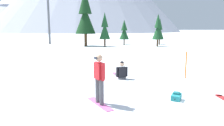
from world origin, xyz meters
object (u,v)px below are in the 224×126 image
(snowboarder_foreground, at_px, (99,78))
(pine_tree_leaning, at_px, (124,31))
(backpack_teal, at_px, (176,97))
(snowboarder_midground, at_px, (121,72))
(trail_marker_pole, at_px, (186,65))
(pine_tree_broad, at_px, (160,30))
(ski_lift_tower, at_px, (48,12))
(pine_tree_tall, at_px, (85,15))
(pine_tree_twin, at_px, (158,29))
(pine_tree_short, at_px, (105,28))

(snowboarder_foreground, bearing_deg, pine_tree_leaning, 82.55)
(backpack_teal, bearing_deg, snowboarder_midground, 116.35)
(snowboarder_foreground, relative_size, snowboarder_midground, 0.97)
(backpack_teal, distance_m, trail_marker_pole, 3.82)
(snowboarder_midground, xyz_separation_m, pine_tree_leaning, (2.51, 23.58, 1.89))
(pine_tree_broad, xyz_separation_m, pine_tree_leaning, (-5.88, -0.13, -0.12))
(snowboarder_midground, bearing_deg, trail_marker_pole, -3.03)
(pine_tree_broad, xyz_separation_m, ski_lift_tower, (-18.43, 1.74, 3.07))
(pine_tree_leaning, xyz_separation_m, pine_tree_tall, (-6.09, -2.32, 2.38))
(snowboarder_foreground, height_order, pine_tree_leaning, pine_tree_leaning)
(pine_tree_broad, height_order, pine_tree_twin, pine_tree_twin)
(pine_tree_broad, height_order, pine_tree_tall, pine_tree_tall)
(ski_lift_tower, bearing_deg, backpack_teal, -67.86)
(pine_tree_twin, bearing_deg, pine_tree_tall, 172.96)
(trail_marker_pole, height_order, ski_lift_tower, ski_lift_tower)
(snowboarder_midground, distance_m, backpack_teal, 3.99)
(snowboarder_foreground, height_order, snowboarder_midground, snowboarder_foreground)
(backpack_teal, distance_m, ski_lift_tower, 31.77)
(snowboarder_foreground, height_order, ski_lift_tower, ski_lift_tower)
(snowboarder_foreground, height_order, trail_marker_pole, snowboarder_foreground)
(trail_marker_pole, xyz_separation_m, pine_tree_twin, (3.66, 20.12, 1.89))
(pine_tree_broad, bearing_deg, pine_tree_leaning, -178.71)
(pine_tree_twin, bearing_deg, ski_lift_tower, 162.18)
(ski_lift_tower, bearing_deg, pine_tree_twin, -17.82)
(trail_marker_pole, distance_m, pine_tree_tall, 22.89)
(backpack_teal, relative_size, pine_tree_leaning, 0.14)
(trail_marker_pole, bearing_deg, snowboarder_midground, 176.97)
(backpack_teal, bearing_deg, pine_tree_leaning, 88.43)
(snowboarder_foreground, distance_m, pine_tree_tall, 25.53)
(pine_tree_leaning, bearing_deg, pine_tree_broad, 1.29)
(snowboarder_midground, relative_size, ski_lift_tower, 0.19)
(pine_tree_leaning, bearing_deg, trail_marker_pole, -87.77)
(trail_marker_pole, xyz_separation_m, pine_tree_leaning, (-0.92, 23.76, 1.50))
(snowboarder_midground, height_order, ski_lift_tower, ski_lift_tower)
(trail_marker_pole, xyz_separation_m, pine_tree_tall, (-7.02, 21.44, 3.88))
(trail_marker_pole, height_order, pine_tree_tall, pine_tree_tall)
(snowboarder_foreground, distance_m, ski_lift_tower, 30.99)
(snowboarder_foreground, distance_m, pine_tree_short, 24.17)
(ski_lift_tower, bearing_deg, pine_tree_short, -29.22)
(snowboarder_midground, xyz_separation_m, pine_tree_twin, (7.10, 19.94, 2.28))
(backpack_teal, height_order, pine_tree_leaning, pine_tree_leaning)
(snowboarder_midground, distance_m, trail_marker_pole, 3.46)
(ski_lift_tower, bearing_deg, pine_tree_leaning, -8.46)
(trail_marker_pole, bearing_deg, pine_tree_short, 101.43)
(backpack_teal, bearing_deg, pine_tree_broad, 76.34)
(backpack_teal, height_order, pine_tree_twin, pine_tree_twin)
(pine_tree_twin, height_order, ski_lift_tower, ski_lift_tower)
(pine_tree_short, bearing_deg, pine_tree_leaning, 46.42)
(pine_tree_leaning, height_order, pine_tree_short, pine_tree_short)
(trail_marker_pole, bearing_deg, backpack_teal, -116.21)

